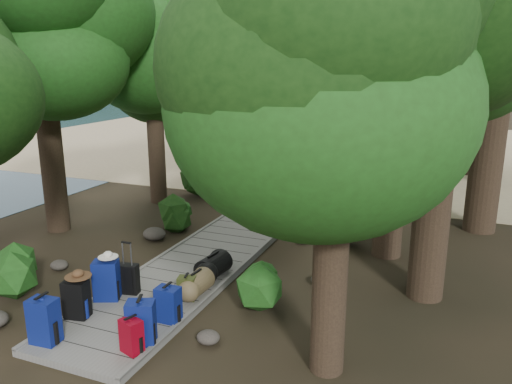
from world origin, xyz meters
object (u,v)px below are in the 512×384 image
at_px(backpack_right_b, 141,320).
at_px(lone_suitcase_on_sand, 323,172).
at_px(duffel_right_khaki, 197,284).
at_px(backpack_left_b, 76,297).
at_px(backpack_right_a, 131,334).
at_px(backpack_left_c, 106,278).
at_px(duffel_right_black, 213,266).
at_px(backpack_left_a, 44,319).
at_px(sun_lounger, 392,168).
at_px(kayak, 243,159).
at_px(suitcase_on_boardwalk, 129,279).
at_px(backpack_right_d, 187,287).
at_px(backpack_right_c, 168,303).

height_order(backpack_right_b, lone_suitcase_on_sand, backpack_right_b).
bearing_deg(duffel_right_khaki, backpack_left_b, -130.54).
xyz_separation_m(backpack_left_b, backpack_right_a, (1.52, -0.54, -0.07)).
bearing_deg(backpack_left_c, duffel_right_black, 26.49).
xyz_separation_m(backpack_left_a, sun_lounger, (3.45, 14.66, -0.20)).
bearing_deg(kayak, backpack_right_b, -92.19).
distance_m(backpack_left_c, suitcase_on_boardwalk, 0.44).
distance_m(backpack_left_a, backpack_right_d, 2.50).
relative_size(backpack_right_b, duffel_right_black, 1.04).
height_order(backpack_right_d, lone_suitcase_on_sand, lone_suitcase_on_sand).
bearing_deg(duffel_right_black, duffel_right_khaki, -79.16).
height_order(backpack_left_b, duffel_right_khaki, backpack_left_b).
xyz_separation_m(backpack_right_b, suitcase_on_boardwalk, (-1.24, 1.38, -0.10)).
height_order(kayak, sun_lounger, sun_lounger).
height_order(backpack_right_b, duffel_right_black, backpack_right_b).
bearing_deg(backpack_left_c, backpack_right_c, -33.43).
height_order(backpack_left_c, duffel_right_black, backpack_left_c).
distance_m(duffel_right_khaki, duffel_right_black, 0.84).
bearing_deg(duffel_right_khaki, backpack_right_c, -84.22).
bearing_deg(sun_lounger, duffel_right_black, -107.62).
bearing_deg(backpack_right_a, backpack_right_c, 107.97).
xyz_separation_m(backpack_right_a, backpack_right_b, (-0.01, 0.27, 0.09)).
bearing_deg(backpack_right_d, backpack_left_a, -136.47).
bearing_deg(backpack_right_b, sun_lounger, 59.46).
bearing_deg(backpack_left_b, sun_lounger, 64.78).
bearing_deg(duffel_right_black, backpack_left_b, -114.55).
bearing_deg(suitcase_on_boardwalk, backpack_left_a, -106.20).
relative_size(duffel_right_black, sun_lounger, 0.39).
bearing_deg(backpack_right_b, lone_suitcase_on_sand, 68.95).
relative_size(backpack_left_a, backpack_right_a, 1.37).
relative_size(backpack_right_d, lone_suitcase_on_sand, 0.71).
height_order(backpack_right_c, duffel_right_khaki, backpack_right_c).
bearing_deg(backpack_right_d, duffel_right_khaki, 60.16).
distance_m(backpack_right_c, sun_lounger, 13.51).
relative_size(backpack_right_d, kayak, 0.14).
distance_m(backpack_right_b, backpack_right_d, 1.58).
relative_size(duffel_right_khaki, suitcase_on_boardwalk, 1.12).
relative_size(backpack_left_b, suitcase_on_boardwalk, 1.28).
xyz_separation_m(backpack_left_c, kayak, (-3.00, 13.28, -0.34)).
distance_m(backpack_left_a, backpack_left_b, 0.83).
xyz_separation_m(backpack_left_c, backpack_right_c, (1.49, -0.27, -0.08)).
bearing_deg(backpack_right_b, backpack_left_a, 178.99).
height_order(backpack_left_b, backpack_right_d, backpack_left_b).
bearing_deg(suitcase_on_boardwalk, sun_lounger, 64.46).
xyz_separation_m(backpack_left_b, duffel_right_black, (1.43, 2.37, -0.14)).
bearing_deg(duffel_right_black, backpack_right_c, -80.36).
relative_size(backpack_left_c, suitcase_on_boardwalk, 1.44).
bearing_deg(backpack_left_a, backpack_right_c, 38.02).
distance_m(duffel_right_black, suitcase_on_boardwalk, 1.72).
relative_size(backpack_left_a, backpack_right_c, 1.20).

